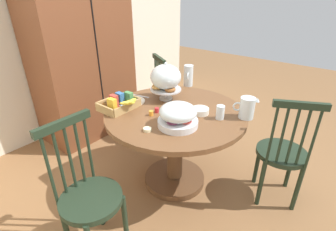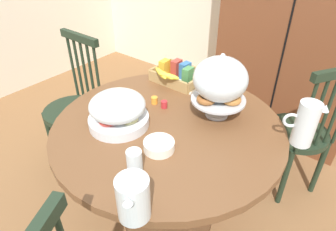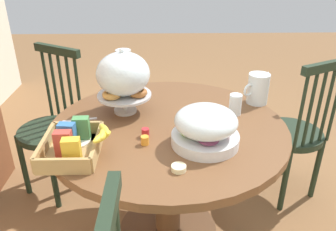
# 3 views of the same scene
# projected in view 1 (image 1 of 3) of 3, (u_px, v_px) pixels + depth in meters

# --- Properties ---
(ground_plane) EXTENTS (10.00, 10.00, 0.00)m
(ground_plane) POSITION_uv_depth(u_px,v_px,m) (184.00, 180.00, 2.44)
(ground_plane) COLOR brown
(wall_back) EXTENTS (4.80, 0.06, 2.60)m
(wall_back) POSITION_uv_depth(u_px,v_px,m) (54.00, 22.00, 2.86)
(wall_back) COLOR silver
(wall_back) RESTS_ON ground_plane
(wooden_armoire) EXTENTS (1.18, 0.60, 1.96)m
(wooden_armoire) POSITION_uv_depth(u_px,v_px,m) (82.00, 53.00, 2.88)
(wooden_armoire) COLOR brown
(wooden_armoire) RESTS_ON ground_plane
(dining_table) EXTENTS (1.17, 1.17, 0.74)m
(dining_table) POSITION_uv_depth(u_px,v_px,m) (175.00, 134.00, 2.20)
(dining_table) COLOR brown
(dining_table) RESTS_ON ground_plane
(windsor_chair_near_window) EXTENTS (0.44, 0.45, 0.97)m
(windsor_chair_near_window) POSITION_uv_depth(u_px,v_px,m) (282.00, 154.00, 2.05)
(windsor_chair_near_window) COLOR #1E2D1E
(windsor_chair_near_window) RESTS_ON ground_plane
(windsor_chair_by_cabinet) EXTENTS (0.46, 0.46, 0.97)m
(windsor_chair_by_cabinet) POSITION_uv_depth(u_px,v_px,m) (149.00, 102.00, 2.98)
(windsor_chair_by_cabinet) COLOR #1E2D1E
(windsor_chair_by_cabinet) RESTS_ON ground_plane
(windsor_chair_facing_door) EXTENTS (0.40, 0.40, 0.97)m
(windsor_chair_facing_door) POSITION_uv_depth(u_px,v_px,m) (89.00, 197.00, 1.63)
(windsor_chair_facing_door) COLOR #1E2D1E
(windsor_chair_facing_door) RESTS_ON ground_plane
(pastry_stand_with_dome) EXTENTS (0.28, 0.28, 0.34)m
(pastry_stand_with_dome) POSITION_uv_depth(u_px,v_px,m) (166.00, 78.00, 2.24)
(pastry_stand_with_dome) COLOR silver
(pastry_stand_with_dome) RESTS_ON dining_table
(fruit_platter_covered) EXTENTS (0.30, 0.30, 0.18)m
(fruit_platter_covered) POSITION_uv_depth(u_px,v_px,m) (178.00, 115.00, 1.84)
(fruit_platter_covered) COLOR silver
(fruit_platter_covered) RESTS_ON dining_table
(orange_juice_pitcher) EXTENTS (0.13, 0.18, 0.17)m
(orange_juice_pitcher) POSITION_uv_depth(u_px,v_px,m) (247.00, 109.00, 1.96)
(orange_juice_pitcher) COLOR silver
(orange_juice_pitcher) RESTS_ON dining_table
(milk_pitcher) EXTENTS (0.17, 0.11, 0.22)m
(milk_pitcher) POSITION_uv_depth(u_px,v_px,m) (188.00, 76.00, 2.60)
(milk_pitcher) COLOR silver
(milk_pitcher) RESTS_ON dining_table
(cereal_basket) EXTENTS (0.32, 0.30, 0.12)m
(cereal_basket) POSITION_uv_depth(u_px,v_px,m) (120.00, 103.00, 2.13)
(cereal_basket) COLOR tan
(cereal_basket) RESTS_ON dining_table
(china_plate_large) EXTENTS (0.22, 0.22, 0.01)m
(china_plate_large) POSITION_uv_depth(u_px,v_px,m) (133.00, 101.00, 2.27)
(china_plate_large) COLOR white
(china_plate_large) RESTS_ON dining_table
(china_plate_small) EXTENTS (0.15, 0.15, 0.01)m
(china_plate_small) POSITION_uv_depth(u_px,v_px,m) (125.00, 103.00, 2.20)
(china_plate_small) COLOR white
(china_plate_small) RESTS_ON china_plate_large
(cereal_bowl) EXTENTS (0.14, 0.14, 0.04)m
(cereal_bowl) POSITION_uv_depth(u_px,v_px,m) (200.00, 111.00, 2.05)
(cereal_bowl) COLOR white
(cereal_bowl) RESTS_ON dining_table
(drinking_glass) EXTENTS (0.06, 0.06, 0.11)m
(drinking_glass) POSITION_uv_depth(u_px,v_px,m) (220.00, 112.00, 1.96)
(drinking_glass) COLOR silver
(drinking_glass) RESTS_ON dining_table
(butter_dish) EXTENTS (0.06, 0.06, 0.02)m
(butter_dish) POSITION_uv_depth(u_px,v_px,m) (147.00, 129.00, 1.81)
(butter_dish) COLOR beige
(butter_dish) RESTS_ON dining_table
(jam_jar_strawberry) EXTENTS (0.04, 0.04, 0.04)m
(jam_jar_strawberry) POSITION_uv_depth(u_px,v_px,m) (157.00, 110.00, 2.07)
(jam_jar_strawberry) COLOR #B7282D
(jam_jar_strawberry) RESTS_ON dining_table
(jam_jar_apricot) EXTENTS (0.04, 0.04, 0.04)m
(jam_jar_apricot) POSITION_uv_depth(u_px,v_px,m) (151.00, 113.00, 2.02)
(jam_jar_apricot) COLOR orange
(jam_jar_apricot) RESTS_ON dining_table
(table_knife) EXTENTS (0.05, 0.17, 0.01)m
(table_knife) POSITION_uv_depth(u_px,v_px,m) (123.00, 107.00, 2.16)
(table_knife) COLOR silver
(table_knife) RESTS_ON dining_table
(dinner_fork) EXTENTS (0.05, 0.17, 0.01)m
(dinner_fork) POSITION_uv_depth(u_px,v_px,m) (121.00, 109.00, 2.13)
(dinner_fork) COLOR silver
(dinner_fork) RESTS_ON dining_table
(soup_spoon) EXTENTS (0.05, 0.17, 0.01)m
(soup_spoon) POSITION_uv_depth(u_px,v_px,m) (141.00, 96.00, 2.38)
(soup_spoon) COLOR silver
(soup_spoon) RESTS_ON dining_table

